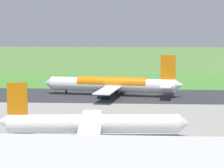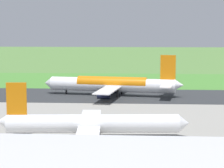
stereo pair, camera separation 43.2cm
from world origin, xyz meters
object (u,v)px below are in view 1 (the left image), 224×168
(no_stopping_sign, at_px, (111,80))
(airliner_parked_mid, at_px, (93,123))
(airliner_main, at_px, (113,84))
(traffic_cone_orange, at_px, (100,82))

(no_stopping_sign, bearing_deg, airliner_parked_mid, 91.16)
(airliner_parked_mid, relative_size, no_stopping_sign, 16.01)
(airliner_main, bearing_deg, no_stopping_sign, -85.03)
(airliner_main, relative_size, traffic_cone_orange, 98.23)
(airliner_main, height_order, traffic_cone_orange, airliner_main)
(airliner_parked_mid, distance_m, traffic_cone_orange, 103.33)
(airliner_main, distance_m, airliner_parked_mid, 65.14)
(airliner_parked_mid, bearing_deg, airliner_main, -90.91)
(traffic_cone_orange, bearing_deg, airliner_parked_mid, 94.10)
(airliner_main, relative_size, airliner_parked_mid, 1.18)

